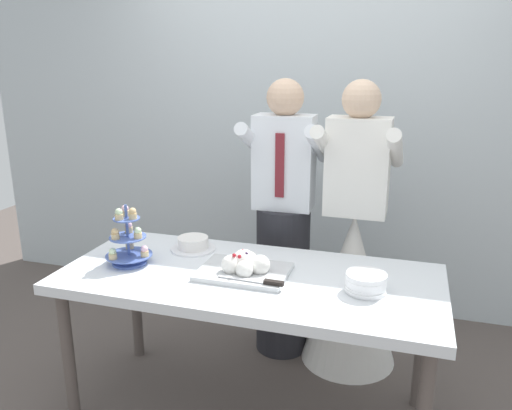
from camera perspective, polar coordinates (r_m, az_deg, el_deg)
The scene contains 8 objects.
rear_wall at distance 3.62m, azimuth 6.18°, elevation 11.03°, with size 5.20×0.10×2.90m, color silver.
dessert_table at distance 2.47m, azimuth -0.77°, elevation -9.32°, with size 1.80×0.80×0.78m.
cupcake_stand at distance 2.60m, azimuth -14.13°, elevation -3.97°, with size 0.23×0.23×0.31m.
main_cake_tray at distance 2.42m, azimuth -1.28°, elevation -6.92°, with size 0.44×0.31×0.13m.
plate_stack at distance 2.30m, azimuth 12.17°, elevation -8.50°, with size 0.18×0.18×0.09m.
round_cake at distance 2.75m, azimuth -7.05°, elevation -4.37°, with size 0.24×0.24×0.07m.
person_groom at distance 3.05m, azimuth 3.11°, elevation -3.40°, with size 0.46×0.49×1.66m.
person_bride at distance 3.03m, azimuth 10.69°, elevation -7.08°, with size 0.56×0.56×1.66m.
Camera 1 is at (0.69, -2.13, 1.76)m, focal length 35.73 mm.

